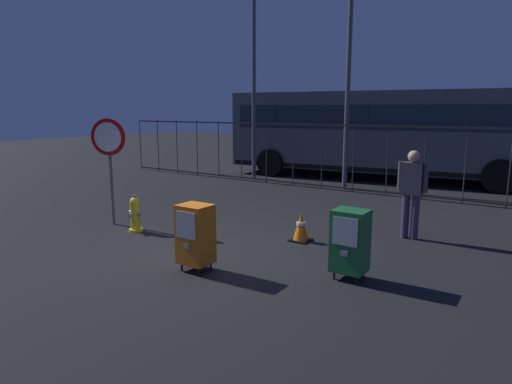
# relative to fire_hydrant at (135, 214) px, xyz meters

# --- Properties ---
(ground_plane) EXTENTS (60.00, 60.00, 0.00)m
(ground_plane) POSITION_rel_fire_hydrant_xyz_m (2.00, -0.30, -0.35)
(ground_plane) COLOR black
(fire_hydrant) EXTENTS (0.33, 0.32, 0.75)m
(fire_hydrant) POSITION_rel_fire_hydrant_xyz_m (0.00, 0.00, 0.00)
(fire_hydrant) COLOR yellow
(fire_hydrant) RESTS_ON ground_plane
(newspaper_box_primary) EXTENTS (0.48, 0.42, 1.02)m
(newspaper_box_primary) POSITION_rel_fire_hydrant_xyz_m (2.47, -1.00, 0.22)
(newspaper_box_primary) COLOR black
(newspaper_box_primary) RESTS_ON ground_plane
(newspaper_box_secondary) EXTENTS (0.48, 0.42, 1.02)m
(newspaper_box_secondary) POSITION_rel_fire_hydrant_xyz_m (4.54, -0.04, 0.22)
(newspaper_box_secondary) COLOR black
(newspaper_box_secondary) RESTS_ON ground_plane
(stop_sign) EXTENTS (0.71, 0.31, 2.23)m
(stop_sign) POSITION_rel_fire_hydrant_xyz_m (-0.82, 0.11, 1.25)
(stop_sign) COLOR #4C4F54
(stop_sign) RESTS_ON ground_plane
(pedestrian) EXTENTS (0.55, 0.22, 1.67)m
(pedestrian) POSITION_rel_fire_hydrant_xyz_m (4.70, 2.53, 0.60)
(pedestrian) COLOR #382D51
(pedestrian) RESTS_ON ground_plane
(traffic_cone) EXTENTS (0.36, 0.36, 0.53)m
(traffic_cone) POSITION_rel_fire_hydrant_xyz_m (3.07, 1.24, -0.09)
(traffic_cone) COLOR black
(traffic_cone) RESTS_ON ground_plane
(fence_barrier) EXTENTS (18.03, 0.04, 2.00)m
(fence_barrier) POSITION_rel_fire_hydrant_xyz_m (2.00, 6.48, 0.67)
(fence_barrier) COLOR #2D2D33
(fence_barrier) RESTS_ON ground_plane
(bus_near) EXTENTS (10.72, 3.72, 3.00)m
(bus_near) POSITION_rel_fire_hydrant_xyz_m (1.84, 9.48, 1.36)
(bus_near) COLOR #4C5156
(bus_near) RESTS_ON ground_plane
(bus_far) EXTENTS (10.59, 3.09, 3.00)m
(bus_far) POSITION_rel_fire_hydrant_xyz_m (0.87, 14.05, 1.36)
(bus_far) COLOR #4C5156
(bus_far) RESTS_ON ground_plane
(street_light_near_left) EXTENTS (0.32, 0.32, 6.75)m
(street_light_near_left) POSITION_rel_fire_hydrant_xyz_m (1.60, 6.84, 3.58)
(street_light_near_left) COLOR #4C4F54
(street_light_near_left) RESTS_ON ground_plane
(street_light_near_right) EXTENTS (0.32, 0.32, 7.02)m
(street_light_near_right) POSITION_rel_fire_hydrant_xyz_m (-1.78, 6.90, 3.72)
(street_light_near_right) COLOR #4C4F54
(street_light_near_right) RESTS_ON ground_plane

